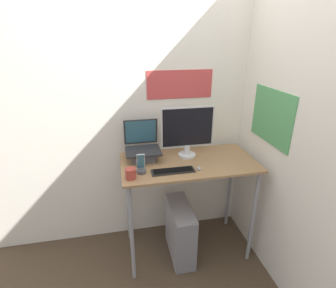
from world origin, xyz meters
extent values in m
plane|color=#473828|center=(0.00, 0.00, 0.00)|extent=(12.00, 12.00, 0.00)
cube|color=silver|center=(0.00, 0.69, 1.30)|extent=(6.00, 0.05, 2.60)
cube|color=#BF3F3F|center=(0.00, 0.66, 1.56)|extent=(0.61, 0.01, 0.25)
cube|color=silver|center=(0.67, 0.00, 1.30)|extent=(0.05, 6.00, 2.60)
cube|color=#4C9959|center=(0.64, 0.16, 1.37)|extent=(0.01, 0.55, 0.44)
cube|color=#936D47|center=(0.00, 0.30, 0.95)|extent=(1.17, 0.61, 0.02)
cylinder|color=gray|center=(-0.54, 0.05, 0.47)|extent=(0.03, 0.03, 0.94)
cylinder|color=gray|center=(0.54, 0.05, 0.47)|extent=(0.03, 0.03, 0.94)
cylinder|color=gray|center=(-0.54, 0.56, 0.47)|extent=(0.03, 0.03, 0.94)
cylinder|color=gray|center=(0.54, 0.56, 0.47)|extent=(0.03, 0.03, 0.94)
cube|color=#4C4C51|center=(-0.38, 0.42, 1.00)|extent=(0.21, 0.17, 0.08)
cube|color=#262628|center=(-0.38, 0.42, 1.04)|extent=(0.30, 0.24, 0.02)
cube|color=#262628|center=(-0.38, 0.56, 1.17)|extent=(0.30, 0.05, 0.24)
cube|color=#336072|center=(-0.38, 0.55, 1.17)|extent=(0.27, 0.04, 0.22)
cylinder|color=silver|center=(0.02, 0.42, 0.97)|extent=(0.16, 0.16, 0.02)
cylinder|color=silver|center=(0.02, 0.42, 1.02)|extent=(0.06, 0.06, 0.09)
cube|color=silver|center=(0.02, 0.42, 1.23)|extent=(0.47, 0.01, 0.36)
cube|color=black|center=(0.02, 0.41, 1.23)|extent=(0.45, 0.01, 0.34)
cube|color=black|center=(-0.17, 0.15, 0.97)|extent=(0.35, 0.10, 0.01)
cube|color=black|center=(-0.17, 0.15, 0.97)|extent=(0.32, 0.08, 0.00)
ellipsoid|color=#99999E|center=(0.04, 0.14, 0.97)|extent=(0.03, 0.05, 0.02)
cylinder|color=#4C4C51|center=(-0.43, 0.18, 0.97)|extent=(0.08, 0.08, 0.03)
cube|color=silver|center=(-0.43, 0.19, 1.05)|extent=(0.06, 0.04, 0.14)
cube|color=#336072|center=(-0.43, 0.19, 1.05)|extent=(0.06, 0.03, 0.12)
cube|color=gray|center=(-0.08, 0.24, 0.27)|extent=(0.19, 0.49, 0.54)
cube|color=slate|center=(-0.08, -0.01, 0.27)|extent=(0.18, 0.01, 0.51)
cylinder|color=#9E382D|center=(-0.51, 0.11, 1.00)|extent=(0.08, 0.08, 0.08)
camera|label=1|loc=(-0.59, -1.67, 1.97)|focal=28.00mm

